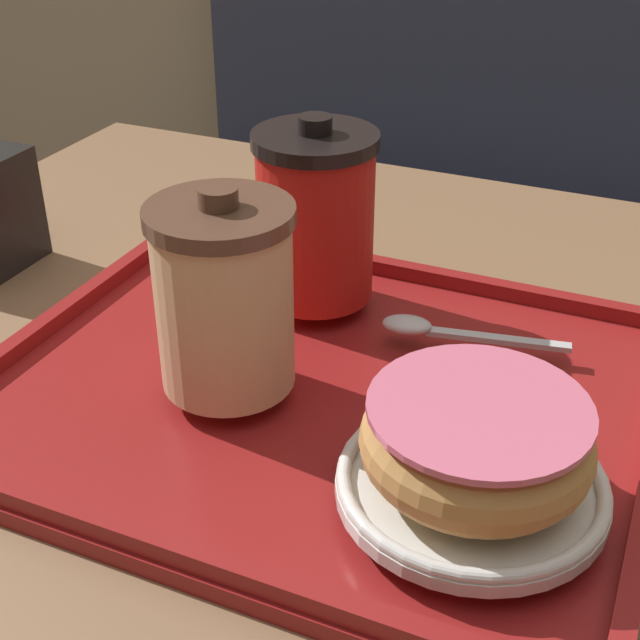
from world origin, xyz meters
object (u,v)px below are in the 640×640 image
coffee_cup_front (224,296)px  coffee_cup_rear (315,215)px  spoon (427,328)px  donut_chocolate_glazed (476,440)px

coffee_cup_front → coffee_cup_rear: 0.13m
spoon → coffee_cup_rear: bearing=-24.5°
coffee_cup_front → coffee_cup_rear: bearing=88.3°
coffee_cup_front → donut_chocolate_glazed: bearing=-14.3°
spoon → coffee_cup_front: bearing=36.0°
coffee_cup_rear → donut_chocolate_glazed: size_ratio=1.11×
coffee_cup_front → coffee_cup_rear: (0.00, 0.13, 0.00)m
coffee_cup_rear → spoon: (0.10, -0.02, -0.06)m
donut_chocolate_glazed → spoon: (-0.07, 0.15, -0.03)m
donut_chocolate_glazed → spoon: donut_chocolate_glazed is taller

